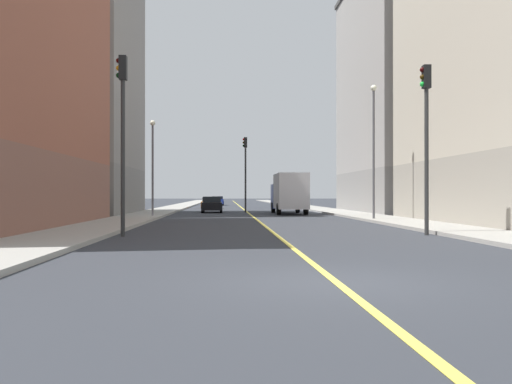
{
  "coord_description": "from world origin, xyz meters",
  "views": [
    {
      "loc": [
        -1.99,
        -9.77,
        1.57
      ],
      "look_at": [
        0.71,
        37.58,
        1.79
      ],
      "focal_mm": 38.5,
      "sensor_mm": 36.0,
      "label": 1
    }
  ],
  "objects_px": {
    "building_left_mid": "(424,93)",
    "car_black": "(212,205)",
    "box_truck": "(289,193)",
    "building_right_midblock": "(55,62)",
    "traffic_light_left_near": "(426,126)",
    "traffic_light_median_far": "(245,164)",
    "street_lamp_right_near": "(153,157)",
    "traffic_light_right_near": "(123,121)",
    "street_lamp_left_near": "(374,139)",
    "car_orange": "(210,203)",
    "car_blue": "(218,201)"
  },
  "relations": [
    {
      "from": "traffic_light_median_far",
      "to": "box_truck",
      "type": "xyz_separation_m",
      "value": [
        3.39,
        -4.04,
        -2.53
      ]
    },
    {
      "from": "traffic_light_right_near",
      "to": "box_truck",
      "type": "height_order",
      "value": "traffic_light_right_near"
    },
    {
      "from": "building_right_midblock",
      "to": "traffic_light_left_near",
      "type": "height_order",
      "value": "building_right_midblock"
    },
    {
      "from": "traffic_light_left_near",
      "to": "street_lamp_right_near",
      "type": "distance_m",
      "value": 20.46
    },
    {
      "from": "building_left_mid",
      "to": "box_truck",
      "type": "relative_size",
      "value": 2.68
    },
    {
      "from": "traffic_light_median_far",
      "to": "car_orange",
      "type": "height_order",
      "value": "traffic_light_median_far"
    },
    {
      "from": "traffic_light_left_near",
      "to": "car_blue",
      "type": "relative_size",
      "value": 1.45
    },
    {
      "from": "car_orange",
      "to": "car_black",
      "type": "bearing_deg",
      "value": -87.73
    },
    {
      "from": "traffic_light_left_near",
      "to": "traffic_light_median_far",
      "type": "xyz_separation_m",
      "value": [
        -5.98,
        27.32,
        0.01
      ]
    },
    {
      "from": "building_right_midblock",
      "to": "car_orange",
      "type": "bearing_deg",
      "value": 58.27
    },
    {
      "from": "traffic_light_right_near",
      "to": "box_truck",
      "type": "xyz_separation_m",
      "value": [
        9.02,
        23.28,
        -2.63
      ]
    },
    {
      "from": "building_left_mid",
      "to": "street_lamp_right_near",
      "type": "relative_size",
      "value": 3.25
    },
    {
      "from": "building_right_midblock",
      "to": "car_black",
      "type": "height_order",
      "value": "building_right_midblock"
    },
    {
      "from": "car_blue",
      "to": "traffic_light_left_near",
      "type": "bearing_deg",
      "value": -81.41
    },
    {
      "from": "traffic_light_median_far",
      "to": "traffic_light_left_near",
      "type": "bearing_deg",
      "value": -77.65
    },
    {
      "from": "traffic_light_median_far",
      "to": "building_right_midblock",
      "type": "bearing_deg",
      "value": -163.42
    },
    {
      "from": "building_left_mid",
      "to": "traffic_light_right_near",
      "type": "distance_m",
      "value": 33.83
    },
    {
      "from": "traffic_light_left_near",
      "to": "street_lamp_right_near",
      "type": "xyz_separation_m",
      "value": [
        -12.6,
        16.13,
        -0.14
      ]
    },
    {
      "from": "street_lamp_left_near",
      "to": "car_black",
      "type": "height_order",
      "value": "street_lamp_left_near"
    },
    {
      "from": "building_left_mid",
      "to": "car_black",
      "type": "relative_size",
      "value": 4.53
    },
    {
      "from": "traffic_light_right_near",
      "to": "street_lamp_left_near",
      "type": "distance_m",
      "value": 16.87
    },
    {
      "from": "traffic_light_right_near",
      "to": "street_lamp_left_near",
      "type": "height_order",
      "value": "street_lamp_left_near"
    },
    {
      "from": "traffic_light_right_near",
      "to": "traffic_light_median_far",
      "type": "xyz_separation_m",
      "value": [
        5.63,
        27.32,
        -0.1
      ]
    },
    {
      "from": "building_left_mid",
      "to": "car_orange",
      "type": "height_order",
      "value": "building_left_mid"
    },
    {
      "from": "street_lamp_right_near",
      "to": "box_truck",
      "type": "xyz_separation_m",
      "value": [
        10.01,
        7.15,
        -2.38
      ]
    },
    {
      "from": "street_lamp_left_near",
      "to": "street_lamp_right_near",
      "type": "distance_m",
      "value": 14.51
    },
    {
      "from": "traffic_light_left_near",
      "to": "car_blue",
      "type": "height_order",
      "value": "traffic_light_left_near"
    },
    {
      "from": "traffic_light_right_near",
      "to": "traffic_light_median_far",
      "type": "distance_m",
      "value": 27.89
    },
    {
      "from": "building_left_mid",
      "to": "street_lamp_left_near",
      "type": "xyz_separation_m",
      "value": [
        -8.44,
        -14.6,
        -5.49
      ]
    },
    {
      "from": "building_left_mid",
      "to": "traffic_light_median_far",
      "type": "height_order",
      "value": "building_left_mid"
    },
    {
      "from": "car_orange",
      "to": "car_blue",
      "type": "bearing_deg",
      "value": 87.84
    },
    {
      "from": "traffic_light_median_far",
      "to": "box_truck",
      "type": "distance_m",
      "value": 5.85
    },
    {
      "from": "traffic_light_left_near",
      "to": "car_black",
      "type": "relative_size",
      "value": 1.44
    },
    {
      "from": "building_left_mid",
      "to": "car_blue",
      "type": "xyz_separation_m",
      "value": [
        -18.28,
        32.68,
        -9.72
      ]
    },
    {
      "from": "building_right_midblock",
      "to": "traffic_light_median_far",
      "type": "height_order",
      "value": "building_right_midblock"
    },
    {
      "from": "traffic_light_right_near",
      "to": "street_lamp_right_near",
      "type": "relative_size",
      "value": 1.06
    },
    {
      "from": "traffic_light_left_near",
      "to": "traffic_light_right_near",
      "type": "height_order",
      "value": "traffic_light_right_near"
    },
    {
      "from": "traffic_light_right_near",
      "to": "car_black",
      "type": "xyz_separation_m",
      "value": [
        2.71,
        27.37,
        -3.66
      ]
    },
    {
      "from": "traffic_light_median_far",
      "to": "street_lamp_left_near",
      "type": "height_order",
      "value": "street_lamp_left_near"
    },
    {
      "from": "traffic_light_right_near",
      "to": "car_black",
      "type": "height_order",
      "value": "traffic_light_right_near"
    },
    {
      "from": "traffic_light_right_near",
      "to": "street_lamp_right_near",
      "type": "bearing_deg",
      "value": 93.5
    },
    {
      "from": "traffic_light_left_near",
      "to": "street_lamp_right_near",
      "type": "height_order",
      "value": "traffic_light_left_near"
    },
    {
      "from": "building_right_midblock",
      "to": "traffic_light_left_near",
      "type": "relative_size",
      "value": 3.62
    },
    {
      "from": "traffic_light_median_far",
      "to": "street_lamp_right_near",
      "type": "distance_m",
      "value": 13.0
    },
    {
      "from": "building_right_midblock",
      "to": "car_black",
      "type": "relative_size",
      "value": 5.21
    },
    {
      "from": "street_lamp_right_near",
      "to": "car_black",
      "type": "height_order",
      "value": "street_lamp_right_near"
    },
    {
      "from": "car_blue",
      "to": "box_truck",
      "type": "distance_m",
      "value": 35.74
    },
    {
      "from": "building_right_midblock",
      "to": "traffic_light_right_near",
      "type": "distance_m",
      "value": 25.84
    },
    {
      "from": "building_right_midblock",
      "to": "street_lamp_left_near",
      "type": "height_order",
      "value": "building_right_midblock"
    },
    {
      "from": "traffic_light_left_near",
      "to": "traffic_light_right_near",
      "type": "bearing_deg",
      "value": -180.0
    }
  ]
}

